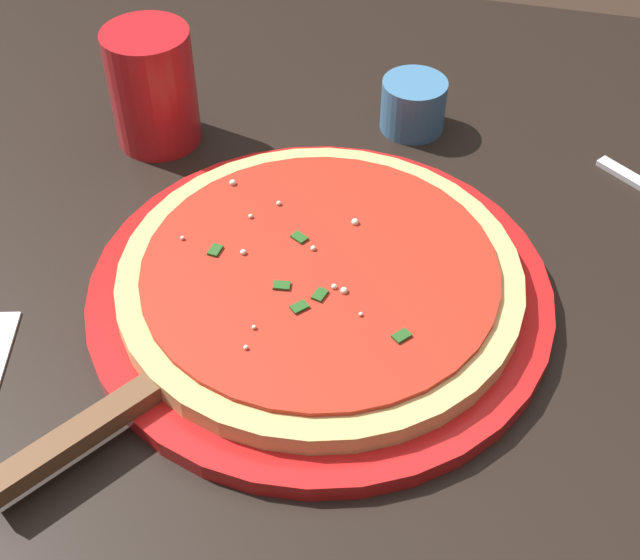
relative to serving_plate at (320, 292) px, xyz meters
name	(u,v)px	position (x,y,z in m)	size (l,w,h in m)	color
restaurant_table	(305,356)	(-0.06, -0.03, -0.15)	(0.89, 0.91, 0.76)	black
serving_plate	(320,292)	(0.00, 0.00, 0.00)	(0.35, 0.35, 0.01)	red
pizza	(320,276)	(0.00, 0.00, 0.02)	(0.30, 0.30, 0.02)	#DBB26B
pizza_server	(133,402)	(0.14, -0.09, 0.01)	(0.21, 0.16, 0.01)	silver
cup_tall_drink	(153,88)	(-0.16, -0.19, 0.05)	(0.08, 0.08, 0.11)	#B2191E
cup_small_sauce	(413,105)	(-0.24, 0.03, 0.02)	(0.06, 0.06, 0.05)	teal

